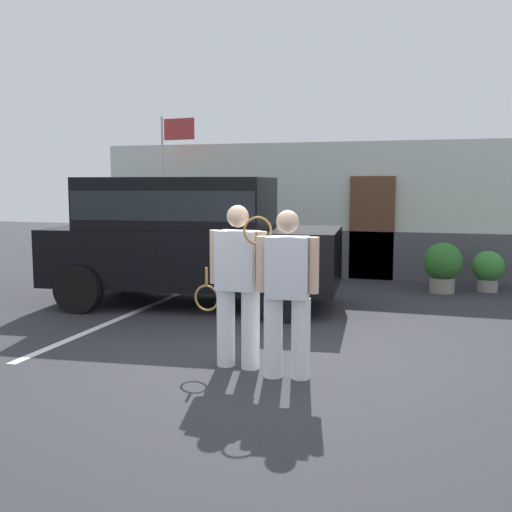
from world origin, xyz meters
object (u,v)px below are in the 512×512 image
potted_plant_by_porch (443,265)px  flag_pole (170,166)px  tennis_player_woman (287,291)px  tennis_player_man (238,284)px  potted_plant_secondary (488,269)px  parked_suv (188,234)px

potted_plant_by_porch → flag_pole: size_ratio=0.27×
tennis_player_woman → tennis_player_man: bearing=-24.9°
potted_plant_by_porch → potted_plant_secondary: (0.79, 0.33, -0.09)m
parked_suv → flag_pole: (-1.75, 3.14, 1.17)m
potted_plant_by_porch → tennis_player_man: bearing=-111.3°
parked_suv → potted_plant_secondary: bearing=23.8°
tennis_player_man → potted_plant_secondary: 6.38m
potted_plant_by_porch → potted_plant_secondary: 0.86m
tennis_player_man → potted_plant_secondary: size_ratio=2.33×
tennis_player_woman → potted_plant_secondary: size_ratio=2.28×
parked_suv → tennis_player_woman: 4.04m
tennis_player_woman → potted_plant_by_porch: (1.49, 5.54, -0.39)m
tennis_player_woman → flag_pole: bearing=-62.5°
tennis_player_woman → potted_plant_secondary: bearing=-117.3°
potted_plant_by_porch → tennis_player_woman: bearing=-105.1°
parked_suv → potted_plant_by_porch: 4.63m
tennis_player_man → parked_suv: bearing=-53.7°
potted_plant_secondary → parked_suv: bearing=-150.5°
potted_plant_secondary → tennis_player_man: bearing=-116.8°
tennis_player_man → flag_pole: size_ratio=0.51×
tennis_player_woman → potted_plant_secondary: tennis_player_woman is taller
flag_pole → potted_plant_secondary: bearing=-4.1°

